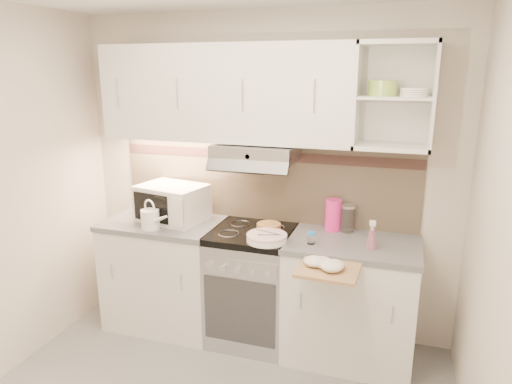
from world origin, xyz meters
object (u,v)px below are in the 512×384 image
at_px(cutting_board, 328,270).
at_px(electric_range, 252,285).
at_px(microwave, 172,203).
at_px(watering_can, 151,218).
at_px(pink_pitcher, 333,215).
at_px(spray_bottle, 372,237).
at_px(glass_jar, 348,218).
at_px(plate_stack, 267,238).

bearing_deg(cutting_board, electric_range, 147.42).
height_order(electric_range, microwave, microwave).
relative_size(watering_can, pink_pitcher, 1.10).
bearing_deg(electric_range, cutting_board, -34.90).
bearing_deg(spray_bottle, microwave, 168.51).
bearing_deg(microwave, cutting_board, -9.10).
height_order(electric_range, spray_bottle, spray_bottle).
bearing_deg(pink_pitcher, electric_range, -179.72).
height_order(glass_jar, spray_bottle, spray_bottle).
bearing_deg(glass_jar, watering_can, -164.35).
bearing_deg(spray_bottle, glass_jar, 117.90).
distance_m(electric_range, cutting_board, 0.90).
bearing_deg(plate_stack, watering_can, -178.87).
relative_size(microwave, plate_stack, 2.00).
height_order(microwave, watering_can, microwave).
bearing_deg(cutting_board, spray_bottle, 60.81).
bearing_deg(glass_jar, cutting_board, -92.76).
xyz_separation_m(watering_can, cutting_board, (1.39, -0.26, -0.11)).
distance_m(electric_range, spray_bottle, 1.03).
height_order(watering_can, glass_jar, watering_can).
xyz_separation_m(watering_can, glass_jar, (1.42, 0.40, 0.02)).
bearing_deg(microwave, glass_jar, 17.85).
relative_size(pink_pitcher, cutting_board, 0.64).
bearing_deg(spray_bottle, pink_pitcher, 130.14).
height_order(electric_range, watering_can, watering_can).
xyz_separation_m(electric_range, pink_pitcher, (0.57, 0.20, 0.57)).
bearing_deg(electric_range, pink_pitcher, 19.22).
relative_size(glass_jar, cutting_board, 0.55).
xyz_separation_m(microwave, pink_pitcher, (1.26, 0.16, -0.02)).
relative_size(electric_range, glass_jar, 4.39).
distance_m(watering_can, plate_stack, 0.91).
bearing_deg(cutting_board, glass_jar, 89.56).
relative_size(electric_range, spray_bottle, 4.31).
height_order(microwave, cutting_board, microwave).
height_order(microwave, pink_pitcher, microwave).
bearing_deg(plate_stack, microwave, 165.38).
relative_size(electric_range, pink_pitcher, 3.78).
relative_size(pink_pitcher, glass_jar, 1.16).
distance_m(spray_bottle, cutting_board, 0.45).
distance_m(electric_range, plate_stack, 0.54).
bearing_deg(glass_jar, electric_range, -163.65).
xyz_separation_m(plate_stack, glass_jar, (0.51, 0.38, 0.08)).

